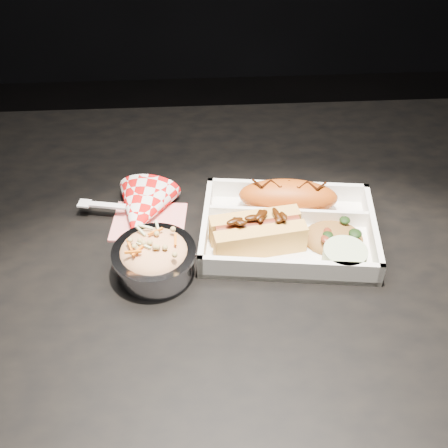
{
  "coord_description": "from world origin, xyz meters",
  "views": [
    {
      "loc": [
        -0.09,
        -0.6,
        1.32
      ],
      "look_at": [
        -0.05,
        -0.03,
        0.81
      ],
      "focal_mm": 45.0,
      "sensor_mm": 36.0,
      "label": 1
    }
  ],
  "objects_px": {
    "food_tray": "(288,232)",
    "napkin_fork": "(142,211)",
    "foil_coleslaw_cup": "(154,257)",
    "fried_pastry": "(288,197)",
    "dining_table": "(258,282)",
    "hotdog": "(258,231)"
  },
  "relations": [
    {
      "from": "dining_table",
      "to": "hotdog",
      "type": "distance_m",
      "value": 0.12
    },
    {
      "from": "fried_pastry",
      "to": "hotdog",
      "type": "relative_size",
      "value": 1.09
    },
    {
      "from": "fried_pastry",
      "to": "napkin_fork",
      "type": "xyz_separation_m",
      "value": [
        -0.22,
        -0.0,
        -0.02
      ]
    },
    {
      "from": "food_tray",
      "to": "foil_coleslaw_cup",
      "type": "relative_size",
      "value": 2.38
    },
    {
      "from": "food_tray",
      "to": "napkin_fork",
      "type": "bearing_deg",
      "value": 173.04
    },
    {
      "from": "foil_coleslaw_cup",
      "to": "napkin_fork",
      "type": "height_order",
      "value": "foil_coleslaw_cup"
    },
    {
      "from": "fried_pastry",
      "to": "foil_coleslaw_cup",
      "type": "bearing_deg",
      "value": -149.25
    },
    {
      "from": "hotdog",
      "to": "foil_coleslaw_cup",
      "type": "bearing_deg",
      "value": -172.1
    },
    {
      "from": "foil_coleslaw_cup",
      "to": "fried_pastry",
      "type": "bearing_deg",
      "value": 30.75
    },
    {
      "from": "fried_pastry",
      "to": "foil_coleslaw_cup",
      "type": "xyz_separation_m",
      "value": [
        -0.2,
        -0.12,
        -0.0
      ]
    },
    {
      "from": "food_tray",
      "to": "dining_table",
      "type": "bearing_deg",
      "value": -166.02
    },
    {
      "from": "foil_coleslaw_cup",
      "to": "napkin_fork",
      "type": "distance_m",
      "value": 0.12
    },
    {
      "from": "food_tray",
      "to": "napkin_fork",
      "type": "distance_m",
      "value": 0.22
    },
    {
      "from": "food_tray",
      "to": "foil_coleslaw_cup",
      "type": "xyz_separation_m",
      "value": [
        -0.19,
        -0.06,
        0.02
      ]
    },
    {
      "from": "foil_coleslaw_cup",
      "to": "dining_table",
      "type": "bearing_deg",
      "value": 21.2
    },
    {
      "from": "dining_table",
      "to": "foil_coleslaw_cup",
      "type": "height_order",
      "value": "foil_coleslaw_cup"
    },
    {
      "from": "dining_table",
      "to": "napkin_fork",
      "type": "bearing_deg",
      "value": 161.38
    },
    {
      "from": "hotdog",
      "to": "napkin_fork",
      "type": "height_order",
      "value": "napkin_fork"
    },
    {
      "from": "hotdog",
      "to": "food_tray",
      "type": "bearing_deg",
      "value": 15.22
    },
    {
      "from": "dining_table",
      "to": "food_tray",
      "type": "relative_size",
      "value": 4.44
    },
    {
      "from": "fried_pastry",
      "to": "hotdog",
      "type": "bearing_deg",
      "value": -125.79
    },
    {
      "from": "fried_pastry",
      "to": "napkin_fork",
      "type": "distance_m",
      "value": 0.22
    }
  ]
}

